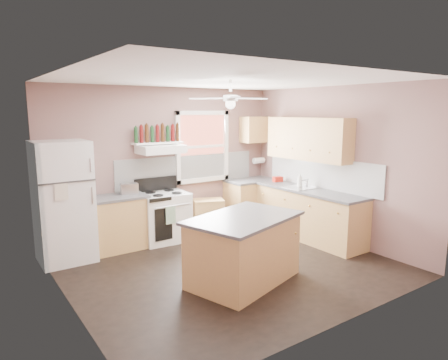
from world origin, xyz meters
TOP-DOWN VIEW (x-y plane):
  - floor at (0.00, 0.00)m, footprint 4.50×4.50m
  - ceiling at (0.00, 0.00)m, footprint 4.50×4.50m
  - wall_back at (0.00, 2.02)m, footprint 4.50×0.05m
  - wall_right at (2.27, 0.00)m, footprint 0.05×4.00m
  - wall_left at (-2.27, 0.00)m, footprint 0.05×4.00m
  - backsplash_back at (0.45, 1.99)m, footprint 2.90×0.03m
  - backsplash_right at (2.23, 0.30)m, footprint 0.03×2.60m
  - window_view at (0.75, 1.98)m, footprint 1.00×0.02m
  - window_frame at (0.75, 1.96)m, footprint 1.16×0.07m
  - refrigerator at (-1.92, 1.66)m, footprint 0.79×0.76m
  - base_cabinet_left at (-1.06, 1.70)m, footprint 0.90×0.60m
  - counter_left at (-1.06, 1.70)m, footprint 0.92×0.62m
  - toaster at (-0.84, 1.73)m, footprint 0.31×0.22m
  - stove at (-0.25, 1.64)m, footprint 0.85×0.69m
  - range_hood at (-0.23, 1.75)m, footprint 0.78×0.50m
  - bottle_shelf at (-0.23, 1.87)m, footprint 0.90×0.26m
  - cart at (0.74, 1.75)m, footprint 0.67×0.57m
  - base_cabinet_corner at (1.75, 1.70)m, footprint 1.00×0.60m
  - base_cabinet_right at (1.95, 0.30)m, footprint 0.60×2.20m
  - counter_corner at (1.75, 1.70)m, footprint 1.02×0.62m
  - counter_right at (1.94, 0.30)m, footprint 0.62×2.22m
  - sink at (1.94, 0.50)m, footprint 0.55×0.45m
  - faucet at (2.10, 0.50)m, footprint 0.03×0.03m
  - upper_cabinet_right at (2.08, 0.50)m, footprint 0.33×1.80m
  - upper_cabinet_corner at (1.95, 1.83)m, footprint 0.60×0.33m
  - paper_towel at (2.07, 1.86)m, footprint 0.26×0.12m
  - island at (-0.15, -0.51)m, footprint 1.64×1.29m
  - island_top at (-0.15, -0.51)m, footprint 1.75×1.39m
  - ceiling_fan_hub at (0.00, 0.00)m, footprint 0.20×0.20m
  - soap_bottle at (1.96, 0.55)m, footprint 0.10×0.10m
  - red_caddy at (2.02, 1.20)m, footprint 0.20×0.16m
  - wine_bottles at (-0.23, 1.87)m, footprint 0.86×0.06m

SIDE VIEW (x-z plane):
  - floor at x=0.00m, z-range 0.00..0.00m
  - cart at x=0.74m, z-range 0.00..0.57m
  - base_cabinet_left at x=-1.06m, z-range 0.00..0.86m
  - stove at x=-0.25m, z-range 0.00..0.86m
  - base_cabinet_corner at x=1.75m, z-range 0.00..0.86m
  - base_cabinet_right at x=1.95m, z-range 0.00..0.86m
  - island at x=-0.15m, z-range 0.00..0.86m
  - counter_left at x=-1.06m, z-range 0.86..0.90m
  - counter_corner at x=1.75m, z-range 0.86..0.90m
  - counter_right at x=1.94m, z-range 0.86..0.90m
  - island_top at x=-0.15m, z-range 0.86..0.90m
  - sink at x=1.94m, z-range 0.88..0.91m
  - refrigerator at x=-1.92m, z-range 0.00..1.84m
  - red_caddy at x=2.02m, z-range 0.90..1.00m
  - faucet at x=2.10m, z-range 0.90..1.04m
  - toaster at x=-0.84m, z-range 0.90..1.08m
  - soap_bottle at x=1.96m, z-range 0.90..1.16m
  - backsplash_back at x=0.45m, z-range 0.90..1.45m
  - backsplash_right at x=2.23m, z-range 0.90..1.45m
  - paper_towel at x=2.07m, z-range 1.19..1.31m
  - wall_back at x=0.00m, z-range 0.00..2.70m
  - wall_right at x=2.27m, z-range 0.00..2.70m
  - wall_left at x=-2.27m, z-range 0.00..2.70m
  - window_view at x=0.75m, z-range 1.00..2.20m
  - window_frame at x=0.75m, z-range 0.92..2.28m
  - range_hood at x=-0.23m, z-range 1.55..1.69m
  - bottle_shelf at x=-0.23m, z-range 1.71..1.73m
  - upper_cabinet_right at x=2.08m, z-range 1.40..2.16m
  - wine_bottles at x=-0.23m, z-range 1.73..2.04m
  - upper_cabinet_corner at x=1.95m, z-range 1.64..2.16m
  - ceiling_fan_hub at x=0.00m, z-range 2.41..2.49m
  - ceiling at x=0.00m, z-range 2.70..2.70m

